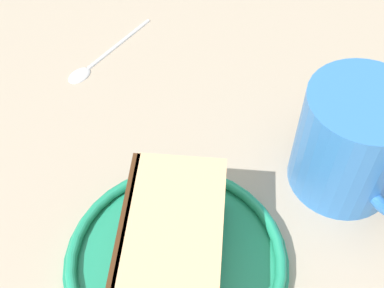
{
  "coord_description": "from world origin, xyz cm",
  "views": [
    {
      "loc": [
        -25.83,
        -12.14,
        39.73
      ],
      "look_at": [
        1.69,
        -0.34,
        3.0
      ],
      "focal_mm": 47.58,
      "sensor_mm": 36.0,
      "label": 1
    }
  ],
  "objects_px": {
    "teaspoon": "(94,61)",
    "tea_mug": "(353,142)",
    "cake_slice": "(172,240)",
    "small_plate": "(176,260)"
  },
  "relations": [
    {
      "from": "small_plate",
      "to": "tea_mug",
      "type": "distance_m",
      "value": 0.18
    },
    {
      "from": "small_plate",
      "to": "cake_slice",
      "type": "relative_size",
      "value": 1.39
    },
    {
      "from": "cake_slice",
      "to": "small_plate",
      "type": "bearing_deg",
      "value": -71.9
    },
    {
      "from": "cake_slice",
      "to": "teaspoon",
      "type": "xyz_separation_m",
      "value": [
        0.19,
        0.19,
        -0.04
      ]
    },
    {
      "from": "cake_slice",
      "to": "tea_mug",
      "type": "xyz_separation_m",
      "value": [
        0.15,
        -0.11,
        0.01
      ]
    },
    {
      "from": "teaspoon",
      "to": "tea_mug",
      "type": "bearing_deg",
      "value": -99.37
    },
    {
      "from": "small_plate",
      "to": "teaspoon",
      "type": "xyz_separation_m",
      "value": [
        0.19,
        0.19,
        -0.01
      ]
    },
    {
      "from": "small_plate",
      "to": "teaspoon",
      "type": "distance_m",
      "value": 0.27
    },
    {
      "from": "tea_mug",
      "to": "small_plate",
      "type": "bearing_deg",
      "value": 143.77
    },
    {
      "from": "cake_slice",
      "to": "tea_mug",
      "type": "distance_m",
      "value": 0.18
    }
  ]
}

